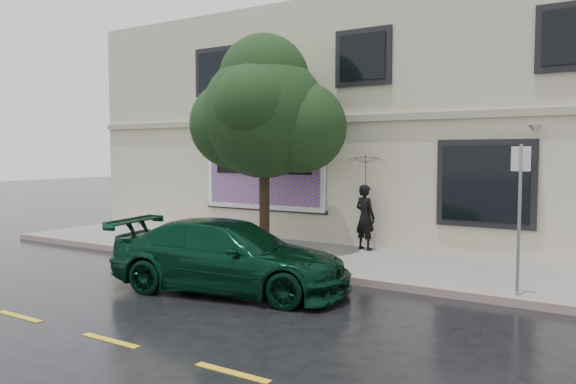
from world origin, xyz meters
The scene contains 12 objects.
ground centered at (0.00, 0.00, 0.00)m, with size 90.00×90.00×0.00m, color black.
sidewalk centered at (0.00, 3.25, 0.07)m, with size 20.00×3.50×0.15m, color gray.
curb centered at (0.00, 1.50, 0.07)m, with size 20.00×0.18×0.16m, color gray.
road_marking centered at (0.00, -3.50, 0.01)m, with size 19.00×0.12×0.01m, color gold.
building centered at (0.00, 9.00, 3.50)m, with size 20.00×8.12×7.00m.
billboard centered at (-3.20, 4.92, 2.05)m, with size 4.30×0.16×2.20m.
car centered at (-0.35, -0.31, 0.69)m, with size 2.09×4.74×1.38m, color black.
pedestrian centered at (0.26, 4.60, 1.01)m, with size 0.62×0.41×1.71m, color black.
umbrella centered at (0.26, 4.60, 2.26)m, with size 1.08×1.08×0.80m, color black.
street_tree centered at (-1.93, 3.16, 3.62)m, with size 3.22×3.22×5.09m.
fire_hydrant centered at (-5.91, 2.41, 0.49)m, with size 0.29×0.27×0.70m.
sign_pole centered at (4.54, 1.70, 1.75)m, with size 0.33×0.06×2.68m.
Camera 1 is at (6.34, -8.77, 2.68)m, focal length 35.00 mm.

